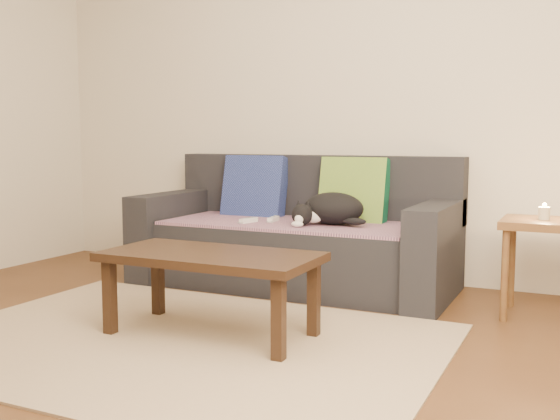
{
  "coord_description": "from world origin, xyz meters",
  "views": [
    {
      "loc": [
        1.77,
        -2.43,
        0.99
      ],
      "look_at": [
        0.05,
        1.2,
        0.55
      ],
      "focal_mm": 42.0,
      "sensor_mm": 36.0,
      "label": 1
    }
  ],
  "objects_px": {
    "side_table": "(543,237)",
    "wii_remote_a": "(273,219)",
    "coffee_table": "(211,263)",
    "wii_remote_b": "(249,220)",
    "sofa": "(297,240)",
    "cat": "(331,209)"
  },
  "relations": [
    {
      "from": "side_table",
      "to": "sofa",
      "type": "bearing_deg",
      "value": 174.09
    },
    {
      "from": "cat",
      "to": "sofa",
      "type": "bearing_deg",
      "value": 151.03
    },
    {
      "from": "sofa",
      "to": "wii_remote_a",
      "type": "xyz_separation_m",
      "value": [
        -0.12,
        -0.11,
        0.15
      ]
    },
    {
      "from": "coffee_table",
      "to": "side_table",
      "type": "bearing_deg",
      "value": 36.71
    },
    {
      "from": "wii_remote_b",
      "to": "coffee_table",
      "type": "relative_size",
      "value": 0.14
    },
    {
      "from": "cat",
      "to": "wii_remote_a",
      "type": "distance_m",
      "value": 0.41
    },
    {
      "from": "cat",
      "to": "wii_remote_b",
      "type": "bearing_deg",
      "value": -173.82
    },
    {
      "from": "sofa",
      "to": "cat",
      "type": "distance_m",
      "value": 0.38
    },
    {
      "from": "wii_remote_b",
      "to": "side_table",
      "type": "xyz_separation_m",
      "value": [
        1.79,
        0.08,
        -0.0
      ]
    },
    {
      "from": "wii_remote_a",
      "to": "side_table",
      "type": "height_order",
      "value": "side_table"
    },
    {
      "from": "wii_remote_a",
      "to": "side_table",
      "type": "relative_size",
      "value": 0.27
    },
    {
      "from": "sofa",
      "to": "wii_remote_a",
      "type": "bearing_deg",
      "value": -136.98
    },
    {
      "from": "wii_remote_a",
      "to": "side_table",
      "type": "bearing_deg",
      "value": -98.81
    },
    {
      "from": "cat",
      "to": "wii_remote_b",
      "type": "distance_m",
      "value": 0.55
    },
    {
      "from": "sofa",
      "to": "side_table",
      "type": "distance_m",
      "value": 1.57
    },
    {
      "from": "side_table",
      "to": "wii_remote_a",
      "type": "bearing_deg",
      "value": 178.37
    },
    {
      "from": "wii_remote_a",
      "to": "coffee_table",
      "type": "xyz_separation_m",
      "value": [
        0.21,
        -1.14,
        -0.08
      ]
    },
    {
      "from": "wii_remote_a",
      "to": "wii_remote_b",
      "type": "xyz_separation_m",
      "value": [
        -0.12,
        -0.13,
        0.0
      ]
    },
    {
      "from": "side_table",
      "to": "coffee_table",
      "type": "xyz_separation_m",
      "value": [
        -1.47,
        -1.09,
        -0.08
      ]
    },
    {
      "from": "wii_remote_a",
      "to": "coffee_table",
      "type": "relative_size",
      "value": 0.14
    },
    {
      "from": "wii_remote_b",
      "to": "side_table",
      "type": "relative_size",
      "value": 0.27
    },
    {
      "from": "wii_remote_b",
      "to": "side_table",
      "type": "height_order",
      "value": "side_table"
    }
  ]
}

